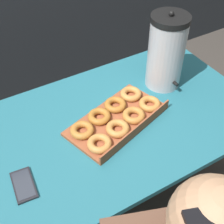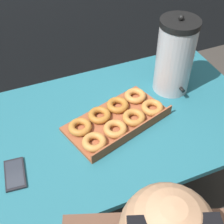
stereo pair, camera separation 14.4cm
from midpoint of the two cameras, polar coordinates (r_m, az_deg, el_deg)
ground_plane at (r=2.08m, az=1.84°, el=-16.48°), size 12.00×12.00×0.00m
folding_table at (r=1.51m, az=2.44°, el=-3.07°), size 1.44×0.83×0.75m
donut_box at (r=1.46m, az=3.76°, el=-1.34°), size 0.53×0.38×0.05m
coffee_urn at (r=1.59m, az=14.01°, el=9.72°), size 0.19×0.21×0.41m
cell_phone at (r=1.32m, az=-14.35°, el=-11.10°), size 0.09×0.16×0.01m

